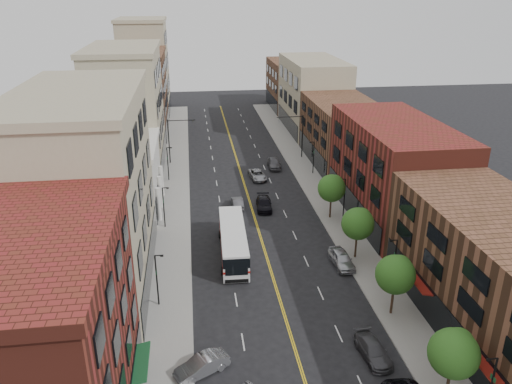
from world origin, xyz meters
name	(u,v)px	position (x,y,z in m)	size (l,w,h in m)	color
ground	(296,354)	(0.00, 0.00, 0.00)	(220.00, 220.00, 0.00)	black
sidewalk_left	(175,192)	(-10.00, 35.00, 0.07)	(4.00, 110.00, 0.15)	gray
sidewalk_right	(314,185)	(10.00, 35.00, 0.07)	(4.00, 110.00, 0.15)	gray
bldg_l_redbrick	(34,353)	(-17.00, -6.00, 7.00)	(10.00, 16.00, 14.00)	maroon
bldg_l_tanoffice	(88,196)	(-17.00, 13.00, 9.00)	(10.00, 22.00, 18.00)	tan
bldg_l_white	(118,179)	(-17.00, 31.00, 4.00)	(10.00, 14.00, 8.00)	silver
bldg_l_far_a	(128,110)	(-17.00, 48.00, 9.00)	(10.00, 20.00, 18.00)	tan
bldg_l_far_b	(139,95)	(-17.00, 68.00, 7.50)	(10.00, 20.00, 15.00)	brown
bldg_l_far_c	(145,68)	(-17.00, 86.00, 10.00)	(10.00, 16.00, 20.00)	tan
bldg_r_near	(510,284)	(17.00, 0.00, 5.00)	(10.00, 26.00, 10.00)	brown
bldg_r_mid	(394,170)	(17.00, 24.00, 6.00)	(10.00, 22.00, 12.00)	maroon
bldg_r_far_a	(343,133)	(17.00, 45.00, 5.00)	(10.00, 20.00, 10.00)	brown
bldg_r_far_b	(313,95)	(17.00, 66.00, 7.00)	(10.00, 22.00, 14.00)	tan
bldg_r_far_c	(293,85)	(17.00, 86.00, 5.50)	(10.00, 18.00, 11.00)	brown
tree_r_0	(454,352)	(9.39, -5.93, 4.13)	(3.40, 3.40, 5.59)	black
tree_r_1	(396,273)	(9.39, 4.07, 4.13)	(3.40, 3.40, 5.59)	black
tree_r_2	(358,223)	(9.39, 14.07, 4.13)	(3.40, 3.40, 5.59)	black
tree_r_3	(332,187)	(9.39, 24.07, 4.13)	(3.40, 3.40, 5.59)	black
lamp_l_1	(157,277)	(-10.95, 8.00, 2.97)	(0.81, 0.55, 5.05)	black
lamp_l_2	(164,205)	(-10.95, 24.00, 2.97)	(0.81, 0.55, 5.05)	black
lamp_l_3	(168,162)	(-10.95, 40.00, 2.97)	(0.81, 0.55, 5.05)	black
lamp_r_1	(394,261)	(10.95, 8.00, 2.97)	(0.81, 0.55, 5.05)	black
lamp_r_2	(344,196)	(10.95, 24.00, 2.97)	(0.81, 0.55, 5.05)	black
lamp_r_3	(313,156)	(10.95, 40.00, 2.97)	(0.81, 0.55, 5.05)	black
signal_mast_left	(173,136)	(-10.27, 48.00, 4.65)	(4.49, 0.18, 7.20)	black
signal_mast_right	(298,131)	(10.27, 48.00, 4.65)	(4.49, 0.18, 7.20)	black
city_bus	(233,240)	(-3.48, 16.40, 1.79)	(3.20, 12.06, 3.08)	white
car_angle_b	(202,366)	(-7.40, -1.10, 0.69)	(1.46, 4.19, 1.38)	#9EA0A6
car_parked_mid	(373,350)	(5.80, -1.10, 0.64)	(1.79, 4.40, 1.28)	#414145
car_parked_far	(342,259)	(7.40, 12.68, 0.78)	(1.83, 4.55, 1.55)	#B8BAC0
car_lane_behind	(237,203)	(-1.80, 28.89, 0.65)	(1.37, 3.93, 1.29)	#434347
car_lane_a	(264,204)	(1.57, 27.98, 0.69)	(1.93, 4.75, 1.38)	black
car_lane_b	(258,175)	(2.22, 38.98, 0.64)	(2.14, 4.63, 1.29)	#9C9EA3
car_lane_c	(274,163)	(5.50, 43.58, 0.79)	(1.87, 4.66, 1.59)	#545459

